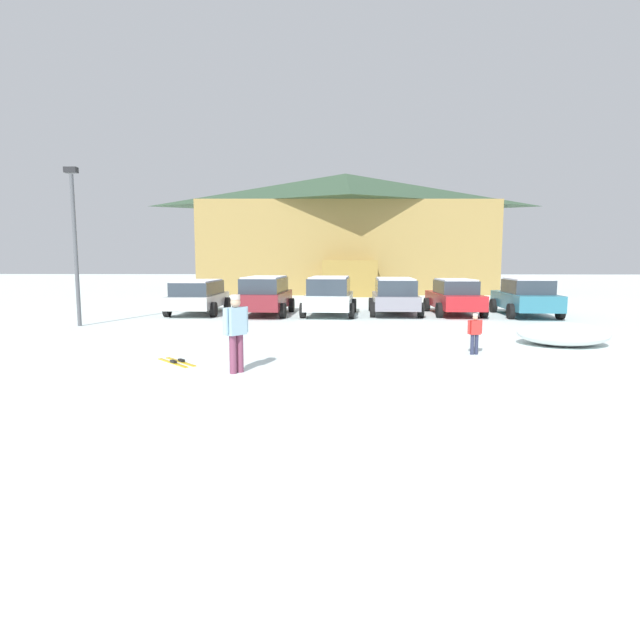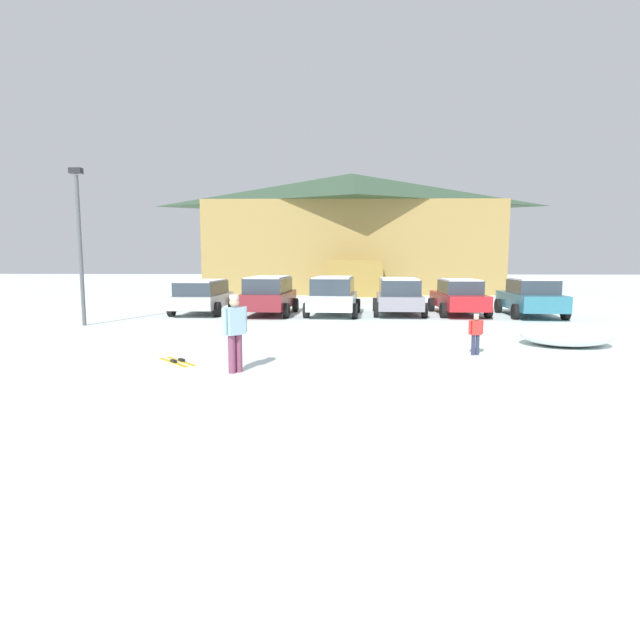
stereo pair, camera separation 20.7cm
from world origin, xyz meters
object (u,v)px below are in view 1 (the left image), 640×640
parked_teal_hatchback (526,297)px  pair_of_skis (177,362)px  parked_white_suv (330,295)px  parked_maroon_van (265,294)px  skier_adult_in_blue_parka (236,329)px  plowed_snow_pile (563,334)px  ski_lodge (345,232)px  skier_child_in_red_jacket (475,331)px  lamp_post (75,238)px  parked_silver_wagon (198,295)px  parked_red_sedan (454,296)px  parked_grey_wagon (395,295)px

parked_teal_hatchback → pair_of_skis: (-11.95, -10.28, -0.80)m
parked_white_suv → pair_of_skis: bearing=-108.8°
parked_maroon_van → skier_adult_in_blue_parka: parked_maroon_van is taller
pair_of_skis → plowed_snow_pile: 10.53m
ski_lodge → parked_teal_hatchback: ski_lodge is taller
parked_white_suv → ski_lodge: bearing=86.5°
pair_of_skis → skier_adult_in_blue_parka: bearing=-31.9°
parked_maroon_van → plowed_snow_pile: 12.21m
pair_of_skis → skier_child_in_red_jacket: bearing=9.7°
lamp_post → plowed_snow_pile: (15.77, -3.72, -2.86)m
parked_silver_wagon → parked_red_sedan: size_ratio=0.99×
skier_adult_in_blue_parka → skier_child_in_red_jacket: 6.08m
plowed_snow_pile → skier_child_in_red_jacket: bearing=-152.5°
parked_red_sedan → plowed_snow_pile: 8.10m
ski_lodge → parked_teal_hatchback: (7.39, -17.29, -3.70)m
ski_lodge → parked_white_suv: ski_lodge is taller
skier_child_in_red_jacket → plowed_snow_pile: skier_child_in_red_jacket is taller
parked_grey_wagon → plowed_snow_pile: 8.86m
ski_lodge → parked_grey_wagon: size_ratio=5.10×
parked_red_sedan → parked_teal_hatchback: (2.94, -0.48, 0.02)m
parked_silver_wagon → parked_grey_wagon: 8.76m
lamp_post → parked_maroon_van: bearing=32.1°
parked_maroon_van → parked_teal_hatchback: size_ratio=0.99×
parked_red_sedan → skier_adult_in_blue_parka: (-7.41, -11.76, 0.14)m
parked_silver_wagon → skier_child_in_red_jacket: bearing=-44.7°
ski_lodge → parked_teal_hatchback: bearing=-66.9°
parked_maroon_van → parked_white_suv: bearing=-2.0°
parked_maroon_van → parked_grey_wagon: 5.72m
parked_white_suv → parked_grey_wagon: 2.91m
parked_white_suv → plowed_snow_pile: (6.66, -7.56, -0.59)m
parked_silver_wagon → lamp_post: size_ratio=0.77×
ski_lodge → pair_of_skis: ski_lodge is taller
parked_silver_wagon → pair_of_skis: bearing=-77.5°
skier_child_in_red_jacket → plowed_snow_pile: (2.91, 1.51, -0.28)m
ski_lodge → parked_white_suv: bearing=-93.5°
ski_lodge → plowed_snow_pile: ski_lodge is taller
parked_teal_hatchback → parked_maroon_van: bearing=179.4°
lamp_post → plowed_snow_pile: lamp_post is taller
parked_silver_wagon → skier_adult_in_blue_parka: skier_adult_in_blue_parka is taller
parked_red_sedan → pair_of_skis: (-9.01, -10.76, -0.78)m
parked_silver_wagon → parked_teal_hatchback: 14.34m
skier_child_in_red_jacket → pair_of_skis: bearing=-170.3°
skier_child_in_red_jacket → lamp_post: bearing=157.8°
parked_white_suv → plowed_snow_pile: size_ratio=1.67×
parked_maroon_van → skier_child_in_red_jacket: (6.58, -9.17, -0.32)m
plowed_snow_pile → pair_of_skis: bearing=-164.8°
parked_maroon_van → parked_teal_hatchback: bearing=-0.6°
parked_white_suv → parked_red_sedan: bearing=4.7°
plowed_snow_pile → parked_silver_wagon: bearing=147.4°
parked_grey_wagon → skier_child_in_red_jacket: 9.55m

